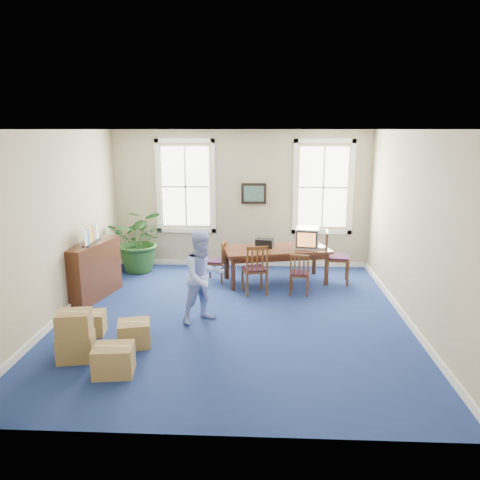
{
  "coord_description": "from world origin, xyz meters",
  "views": [
    {
      "loc": [
        0.49,
        -7.62,
        3.2
      ],
      "look_at": [
        0.1,
        0.6,
        1.25
      ],
      "focal_mm": 35.0,
      "sensor_mm": 36.0,
      "label": 1
    }
  ],
  "objects_px": {
    "conference_table": "(276,265)",
    "credenza": "(93,271)",
    "cardboard_boxes": "(91,332)",
    "man": "(203,277)",
    "chair_near_left": "(254,269)",
    "crt_tv": "(307,238)",
    "potted_plant": "(140,240)"
  },
  "relations": [
    {
      "from": "credenza",
      "to": "potted_plant",
      "type": "xyz_separation_m",
      "value": [
        0.47,
        1.8,
        0.19
      ]
    },
    {
      "from": "crt_tv",
      "to": "chair_near_left",
      "type": "xyz_separation_m",
      "value": [
        -1.1,
        -0.8,
        -0.46
      ]
    },
    {
      "from": "crt_tv",
      "to": "cardboard_boxes",
      "type": "relative_size",
      "value": 0.39
    },
    {
      "from": "chair_near_left",
      "to": "cardboard_boxes",
      "type": "height_order",
      "value": "chair_near_left"
    },
    {
      "from": "conference_table",
      "to": "man",
      "type": "distance_m",
      "value": 2.57
    },
    {
      "from": "chair_near_left",
      "to": "potted_plant",
      "type": "distance_m",
      "value": 2.99
    },
    {
      "from": "chair_near_left",
      "to": "credenza",
      "type": "height_order",
      "value": "credenza"
    },
    {
      "from": "man",
      "to": "chair_near_left",
      "type": "bearing_deg",
      "value": 23.79
    },
    {
      "from": "credenza",
      "to": "potted_plant",
      "type": "distance_m",
      "value": 1.87
    },
    {
      "from": "chair_near_left",
      "to": "man",
      "type": "bearing_deg",
      "value": 44.25
    },
    {
      "from": "potted_plant",
      "to": "cardboard_boxes",
      "type": "distance_m",
      "value": 4.22
    },
    {
      "from": "crt_tv",
      "to": "credenza",
      "type": "relative_size",
      "value": 0.37
    },
    {
      "from": "man",
      "to": "potted_plant",
      "type": "height_order",
      "value": "man"
    },
    {
      "from": "crt_tv",
      "to": "cardboard_boxes",
      "type": "height_order",
      "value": "crt_tv"
    },
    {
      "from": "credenza",
      "to": "potted_plant",
      "type": "height_order",
      "value": "potted_plant"
    },
    {
      "from": "credenza",
      "to": "chair_near_left",
      "type": "bearing_deg",
      "value": 20.84
    },
    {
      "from": "potted_plant",
      "to": "man",
      "type": "bearing_deg",
      "value": -57.57
    },
    {
      "from": "chair_near_left",
      "to": "potted_plant",
      "type": "bearing_deg",
      "value": -43.61
    },
    {
      "from": "crt_tv",
      "to": "cardboard_boxes",
      "type": "distance_m",
      "value": 4.98
    },
    {
      "from": "cardboard_boxes",
      "to": "chair_near_left",
      "type": "bearing_deg",
      "value": 50.67
    },
    {
      "from": "crt_tv",
      "to": "chair_near_left",
      "type": "bearing_deg",
      "value": -136.09
    },
    {
      "from": "conference_table",
      "to": "potted_plant",
      "type": "bearing_deg",
      "value": 155.48
    },
    {
      "from": "conference_table",
      "to": "chair_near_left",
      "type": "height_order",
      "value": "chair_near_left"
    },
    {
      "from": "man",
      "to": "credenza",
      "type": "xyz_separation_m",
      "value": [
        -2.27,
        1.04,
        -0.24
      ]
    },
    {
      "from": "conference_table",
      "to": "chair_near_left",
      "type": "xyz_separation_m",
      "value": [
        -0.45,
        -0.75,
        0.13
      ]
    },
    {
      "from": "cardboard_boxes",
      "to": "crt_tv",
      "type": "bearing_deg",
      "value": 46.7
    },
    {
      "from": "crt_tv",
      "to": "conference_table",
      "type": "bearing_deg",
      "value": -167.71
    },
    {
      "from": "crt_tv",
      "to": "cardboard_boxes",
      "type": "xyz_separation_m",
      "value": [
        -3.39,
        -3.6,
        -0.59
      ]
    },
    {
      "from": "conference_table",
      "to": "credenza",
      "type": "distance_m",
      "value": 3.74
    },
    {
      "from": "conference_table",
      "to": "credenza",
      "type": "height_order",
      "value": "credenza"
    },
    {
      "from": "conference_table",
      "to": "cardboard_boxes",
      "type": "relative_size",
      "value": 1.65
    },
    {
      "from": "conference_table",
      "to": "cardboard_boxes",
      "type": "height_order",
      "value": "cardboard_boxes"
    }
  ]
}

